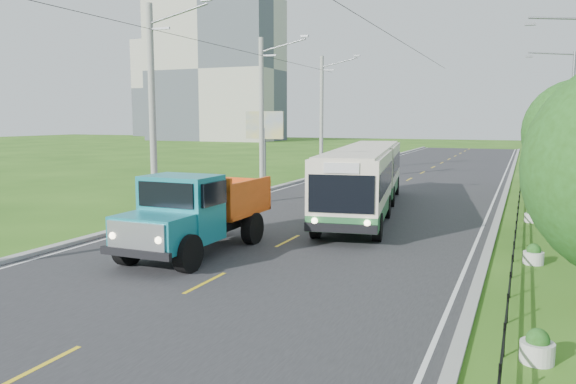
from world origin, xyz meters
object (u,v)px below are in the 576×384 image
Objects in this scene: billboard_left at (265,130)px; streetlight_far at (568,115)px; pole_mid at (262,112)px; tree_fifth at (560,134)px; planter_far at (531,194)px; dump_truck at (197,208)px; tree_fourth at (567,143)px; planter_mid at (532,216)px; pole_near at (153,109)px; bus at (365,174)px; planter_front at (537,348)px; tree_back at (555,135)px; planter_near at (533,255)px; pole_far at (322,114)px.

streetlight_far is at bearing 11.23° from billboard_left.
pole_mid reaches higher than tree_fifth.
dump_truck is at bearing -119.69° from planter_far.
tree_fourth reaches higher than planter_mid.
pole_near is 0.60× the size of bus.
pole_near is 21.83m from planter_far.
tree_fifth is at bearing 90.00° from tree_fourth.
planter_front is (-1.26, -16.14, -3.30)m from tree_fourth.
pole_mid is 1.82× the size of tree_back.
bus is (-7.72, -0.21, 1.62)m from planter_mid.
pole_mid is 14.93× the size of planter_mid.
planter_near and planter_far have the same top height.
tree_back is at bearing 86.43° from planter_near.
planter_far is at bearing 99.08° from tree_fourth.
streetlight_far is at bearing 81.70° from planter_mid.
planter_near is at bearing -10.09° from pole_near.
tree_back is (-0.00, 6.00, -0.20)m from tree_fifth.
bus is at bearing -178.41° from planter_mid.
tree_fourth is 8.06× the size of planter_front.
dump_truck is (-10.78, 5.09, 1.30)m from planter_front.
tree_fifth is 0.87× the size of dump_truck.
tree_back is 19.48m from billboard_left.
pole_far reaches higher than planter_mid.
planter_front is 24.00m from planter_far.
tree_fifth is 1.12× the size of billboard_left.
tree_back is 0.82× the size of dump_truck.
dump_truck is at bearing -44.22° from pole_near.
pole_far is 1.10× the size of streetlight_far.
dump_truck reaches higher than planter_mid.
planter_near is at bearing -95.08° from tree_fifth.
tree_back is 20.46m from planter_near.
tree_fourth is at bearing -93.25° from streetlight_far.
planter_far is (16.86, 13.00, -4.81)m from pole_near.
tree_fourth reaches higher than dump_truck.
pole_far is at bearing 131.59° from planter_mid.
dump_truck is at bearing -137.44° from tree_fourth.
streetlight_far is at bearing 86.75° from tree_fourth.
billboard_left reaches higher than planter_far.
dump_truck is (-10.78, -10.91, 1.30)m from planter_mid.
tree_fourth is (18.12, -6.86, -1.51)m from pole_mid.
billboard_left is at bearing 109.56° from dump_truck.
tree_back is at bearing 87.44° from planter_front.
tree_back is at bearing 90.00° from tree_fifth.
tree_fourth is 16.47m from dump_truck.
pole_far is at bearing 146.88° from planter_far.
planter_far is at bearing -106.88° from tree_back.
dump_truck is (6.08, -29.91, -3.51)m from pole_far.
dump_truck is at bearing 154.75° from planter_front.
streetlight_far reaches higher than planter_mid.
tree_fourth is 8.62m from planter_far.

